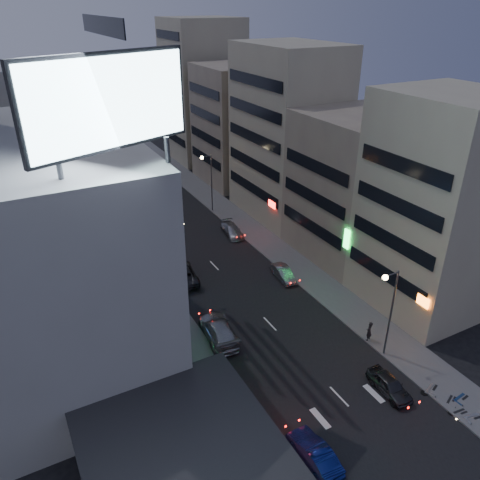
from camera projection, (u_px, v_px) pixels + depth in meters
ground at (376, 436)px, 31.88m from camera, size 180.00×180.00×0.00m
sidewalk_left at (134, 266)px, 52.08m from camera, size 4.00×120.00×0.12m
sidewalk_right at (258, 236)px, 58.76m from camera, size 4.00×120.00×0.12m
food_court at (172, 480)px, 26.75m from camera, size 11.00×13.00×3.88m
white_building at (47, 252)px, 36.38m from camera, size 14.00×24.00×18.00m
shophouse_near at (437, 207)px, 41.82m from camera, size 10.00×11.00×20.00m
shophouse_mid at (354, 186)px, 51.97m from camera, size 11.00×12.00×16.00m
shophouse_far at (287, 134)px, 60.61m from camera, size 10.00×14.00×22.00m
far_left_a at (28, 154)px, 56.19m from camera, size 11.00×10.00×20.00m
far_left_b at (18, 148)px, 67.33m from camera, size 12.00×10.00×15.00m
far_right_a at (237, 125)px, 73.51m from camera, size 11.00×12.00×18.00m
far_right_b at (203, 91)px, 83.34m from camera, size 12.00×12.00×24.00m
billboard at (109, 103)px, 24.39m from camera, size 9.52×3.75×6.20m
street_lamp_right_near at (389, 302)px, 36.61m from camera, size 1.60×0.44×8.02m
street_lamp_left at (174, 250)px, 44.25m from camera, size 1.60×0.44×8.02m
street_lamp_right_far at (209, 175)px, 63.31m from camera, size 1.60×0.44×8.02m
parked_car_right_near at (389, 385)px, 35.14m from camera, size 1.81×4.08×1.36m
parked_car_right_mid at (283, 273)px, 49.60m from camera, size 1.80×4.06×1.29m
parked_car_left at (182, 273)px, 49.28m from camera, size 3.39×6.06×1.60m
parked_car_right_far at (232, 230)px, 58.85m from camera, size 2.41×4.79×1.34m
road_car_blue at (314, 453)px, 29.82m from camera, size 1.56×4.40×1.45m
road_car_silver at (219, 330)px, 40.74m from camera, size 3.14×6.15×1.71m
person at (369, 331)px, 40.29m from camera, size 0.79×0.66×1.84m
scooter_black_a at (465, 403)px, 33.66m from camera, size 0.70×1.68×1.00m
scooter_silver_a at (479, 407)px, 33.26m from camera, size 0.92×1.88×1.10m
scooter_blue at (464, 387)px, 34.95m from camera, size 0.84×1.90×1.13m
scooter_black_b at (452, 390)px, 34.80m from camera, size 1.15×1.74×1.01m
scooter_silver_b at (432, 377)px, 35.85m from camera, size 1.31×2.03×1.18m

